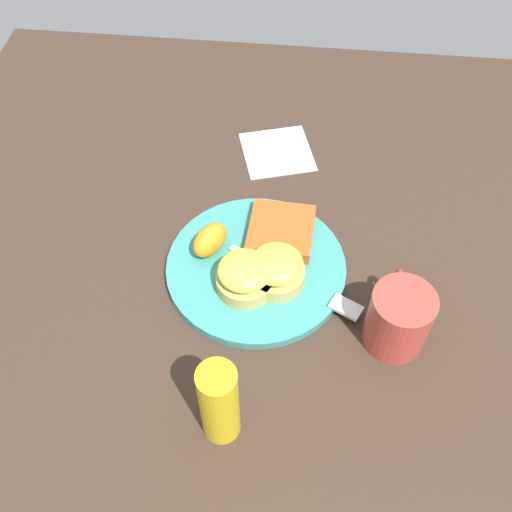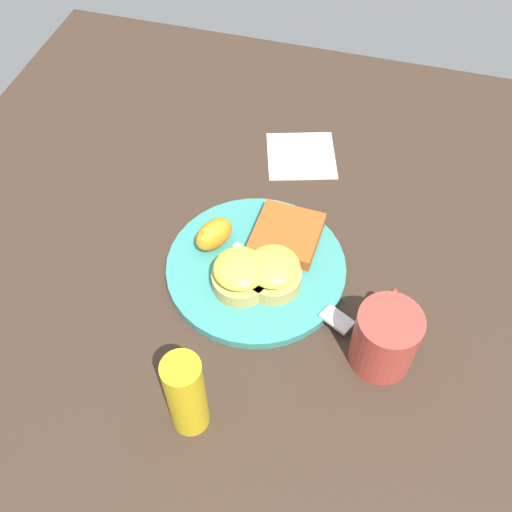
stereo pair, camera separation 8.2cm
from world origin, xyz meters
name	(u,v)px [view 1 (the left image)]	position (x,y,z in m)	size (l,w,h in m)	color
ground_plane	(256,271)	(0.00, 0.00, 0.00)	(1.10, 1.10, 0.00)	#38281E
plate	(256,268)	(0.00, 0.00, 0.01)	(0.25, 0.25, 0.01)	teal
sandwich_benedict_left	(245,276)	(-0.04, 0.01, 0.04)	(0.08, 0.08, 0.05)	tan
sandwich_benedict_right	(277,269)	(-0.02, -0.03, 0.04)	(0.08, 0.08, 0.05)	tan
hashbrown_patty	(281,231)	(0.06, -0.03, 0.02)	(0.09, 0.09, 0.02)	#B74E1D
orange_wedge	(210,240)	(0.02, 0.07, 0.04)	(0.06, 0.04, 0.04)	orange
fork	(302,284)	(-0.03, -0.07, 0.02)	(0.11, 0.19, 0.00)	silver
cup	(398,319)	(-0.09, -0.19, 0.05)	(0.11, 0.08, 0.09)	#B23D33
napkin	(277,151)	(0.24, -0.01, 0.00)	(0.11, 0.11, 0.00)	white
condiment_bottle	(219,403)	(-0.23, 0.02, 0.07)	(0.04, 0.04, 0.13)	gold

